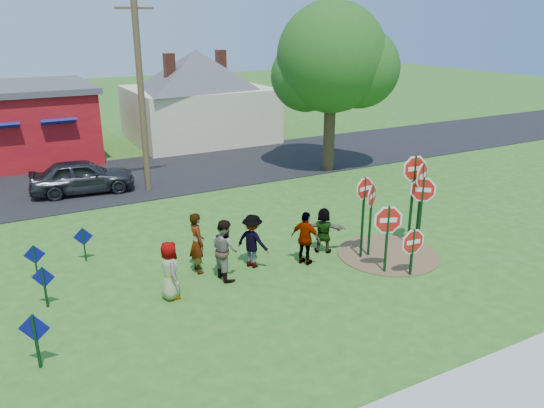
{
  "coord_description": "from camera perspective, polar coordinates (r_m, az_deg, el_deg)",
  "views": [
    {
      "loc": [
        -6.03,
        -12.72,
        6.98
      ],
      "look_at": [
        1.48,
        1.15,
        1.53
      ],
      "focal_mm": 35.0,
      "sensor_mm": 36.0,
      "label": 1
    }
  ],
  "objects": [
    {
      "name": "person_f",
      "position": [
        16.82,
        5.55,
        -2.82
      ],
      "size": [
        1.35,
        1.18,
        1.47
      ],
      "primitive_type": "imported",
      "rotation": [
        0.0,
        0.0,
        2.48
      ],
      "color": "#1E5333",
      "rests_on": "ground"
    },
    {
      "name": "stop_sign_e",
      "position": [
        15.61,
        14.9,
        -4.2
      ],
      "size": [
        1.03,
        0.11,
        1.58
      ],
      "rotation": [
        0.0,
        0.0,
        -0.09
      ],
      "color": "#0E3618",
      "rests_on": "ground"
    },
    {
      "name": "person_b",
      "position": [
        15.52,
        -8.07,
        -4.15
      ],
      "size": [
        0.44,
        0.67,
        1.83
      ],
      "primitive_type": "imported",
      "rotation": [
        0.0,
        0.0,
        1.56
      ],
      "color": "#267A5D",
      "rests_on": "ground"
    },
    {
      "name": "stop_sign_b",
      "position": [
        16.12,
        9.87,
        0.77
      ],
      "size": [
        0.94,
        0.19,
        2.74
      ],
      "rotation": [
        0.0,
        0.0,
        0.18
      ],
      "color": "#0E3618",
      "rests_on": "ground"
    },
    {
      "name": "cream_house",
      "position": [
        33.06,
        -7.98,
        11.84
      ],
      "size": [
        9.4,
        9.4,
        6.5
      ],
      "color": "beige",
      "rests_on": "ground"
    },
    {
      "name": "person_e",
      "position": [
        15.91,
        3.65,
        -3.72
      ],
      "size": [
        0.84,
        1.05,
        1.67
      ],
      "primitive_type": "imported",
      "rotation": [
        0.0,
        0.0,
        2.09
      ],
      "color": "#4C2853",
      "rests_on": "ground"
    },
    {
      "name": "person_d",
      "position": [
        15.73,
        -2.1,
        -4.0
      ],
      "size": [
        1.06,
        1.22,
        1.64
      ],
      "primitive_type": "imported",
      "rotation": [
        0.0,
        0.0,
        2.09
      ],
      "color": "#37373D",
      "rests_on": "ground"
    },
    {
      "name": "stop_sign_a",
      "position": [
        15.46,
        12.35,
        -2.23
      ],
      "size": [
        1.06,
        0.44,
        2.21
      ],
      "rotation": [
        0.0,
        0.0,
        -0.38
      ],
      "color": "#0E3618",
      "rests_on": "ground"
    },
    {
      "name": "person_a",
      "position": [
        14.26,
        -10.95,
        -7.01
      ],
      "size": [
        0.53,
        0.79,
        1.6
      ],
      "primitive_type": "imported",
      "rotation": [
        0.0,
        0.0,
        1.55
      ],
      "color": "#445A8D",
      "rests_on": "ground"
    },
    {
      "name": "road",
      "position": [
        25.91,
        -13.94,
        2.91
      ],
      "size": [
        120.0,
        7.5,
        0.04
      ],
      "primitive_type": "cube",
      "color": "black",
      "rests_on": "ground"
    },
    {
      "name": "stop_sign_d",
      "position": [
        17.47,
        15.78,
        2.18
      ],
      "size": [
        1.05,
        0.48,
        2.94
      ],
      "rotation": [
        0.0,
        0.0,
        0.42
      ],
      "color": "#0E3618",
      "rests_on": "ground"
    },
    {
      "name": "blue_diamond_d",
      "position": [
        17.1,
        -19.61,
        -3.73
      ],
      "size": [
        0.57,
        0.14,
        1.1
      ],
      "rotation": [
        0.0,
        0.0,
        -0.22
      ],
      "color": "#0E3618",
      "rests_on": "ground"
    },
    {
      "name": "blue_diamond_a",
      "position": [
        12.39,
        -24.11,
        -12.74
      ],
      "size": [
        0.6,
        0.31,
        1.29
      ],
      "rotation": [
        0.0,
        0.0,
        -0.46
      ],
      "color": "#0E3618",
      "rests_on": "ground"
    },
    {
      "name": "ground",
      "position": [
        15.71,
        -2.78,
        -7.35
      ],
      "size": [
        120.0,
        120.0,
        0.0
      ],
      "primitive_type": "plane",
      "color": "#285F1B",
      "rests_on": "ground"
    },
    {
      "name": "stop_sign_f",
      "position": [
        17.41,
        15.9,
        0.94
      ],
      "size": [
        0.85,
        0.72,
        2.51
      ],
      "rotation": [
        0.0,
        0.0,
        -0.7
      ],
      "color": "#0E3618",
      "rests_on": "ground"
    },
    {
      "name": "blue_diamond_c",
      "position": [
        16.35,
        -24.13,
        -5.41
      ],
      "size": [
        0.57,
        0.13,
        1.1
      ],
      "rotation": [
        0.0,
        0.0,
        -0.19
      ],
      "color": "#0E3618",
      "rests_on": "ground"
    },
    {
      "name": "dirt_patch",
      "position": [
        17.23,
        12.38,
        -5.27
      ],
      "size": [
        3.2,
        3.2,
        0.03
      ],
      "primitive_type": "cylinder",
      "color": "brown",
      "rests_on": "ground"
    },
    {
      "name": "stop_sign_g",
      "position": [
        16.38,
        10.63,
        0.04
      ],
      "size": [
        0.85,
        0.54,
        2.48
      ],
      "rotation": [
        0.0,
        0.0,
        0.56
      ],
      "color": "#0E3618",
      "rests_on": "ground"
    },
    {
      "name": "stop_sign_c",
      "position": [
        17.38,
        14.99,
        2.55
      ],
      "size": [
        1.12,
        0.21,
        3.16
      ],
      "rotation": [
        0.0,
        0.0,
        -0.17
      ],
      "color": "#0E3618",
      "rests_on": "ground"
    },
    {
      "name": "suv",
      "position": [
        23.88,
        -19.72,
        2.83
      ],
      "size": [
        4.42,
        2.21,
        1.45
      ],
      "primitive_type": "imported",
      "rotation": [
        0.0,
        0.0,
        1.45
      ],
      "color": "#2F2F34",
      "rests_on": "road"
    },
    {
      "name": "utility_pole",
      "position": [
        22.82,
        -13.96,
        12.22
      ],
      "size": [
        2.08,
        0.26,
        8.51
      ],
      "rotation": [
        0.0,
        0.0,
        -0.06
      ],
      "color": "#4C3823",
      "rests_on": "ground"
    },
    {
      "name": "blue_diamond_b",
      "position": [
        14.77,
        -23.31,
        -7.75
      ],
      "size": [
        0.53,
        0.27,
        1.15
      ],
      "rotation": [
        0.0,
        0.0,
        -0.44
      ],
      "color": "#0E3618",
      "rests_on": "ground"
    },
    {
      "name": "leafy_tree",
      "position": [
        25.63,
        6.68,
        14.8
      ],
      "size": [
        5.61,
        5.12,
        7.97
      ],
      "color": "#382819",
      "rests_on": "ground"
    },
    {
      "name": "person_c",
      "position": [
        15.08,
        -5.1,
        -4.87
      ],
      "size": [
        0.75,
        0.92,
        1.77
      ],
      "primitive_type": "imported",
      "rotation": [
        0.0,
        0.0,
        1.67
      ],
      "color": "brown",
      "rests_on": "ground"
    }
  ]
}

